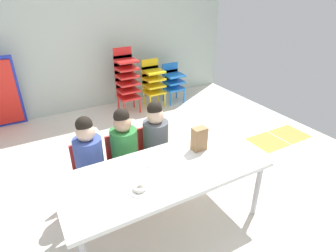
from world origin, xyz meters
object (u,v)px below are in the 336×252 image
craft_table (165,175)px  kid_chair_yellow_stack (153,80)px  seated_child_middle_seat (124,144)px  seated_child_near_camera (88,153)px  paper_bag_brown (199,139)px  paper_plate_near_edge (140,190)px  paper_plate_center_table (158,164)px  seated_child_far_right (155,135)px  kid_chair_red_stack (126,78)px  donut_powdered_on_plate (140,188)px  kid_chair_blue_stack (173,80)px

craft_table → kid_chair_yellow_stack: 2.72m
seated_child_middle_seat → seated_child_near_camera: bearing=180.0°
kid_chair_yellow_stack → craft_table: bearing=-114.5°
craft_table → paper_bag_brown: paper_bag_brown is taller
paper_bag_brown → seated_child_middle_seat: bearing=139.7°
paper_plate_near_edge → paper_bag_brown: bearing=19.9°
craft_table → paper_plate_center_table: size_ratio=9.58×
paper_plate_center_table → seated_child_far_right: bearing=65.1°
kid_chair_yellow_stack → seated_child_far_right: bearing=-115.9°
seated_child_middle_seat → kid_chair_red_stack: (0.79, 1.88, 0.02)m
kid_chair_red_stack → paper_bag_brown: bearing=-95.7°
seated_child_near_camera → seated_child_far_right: (0.69, 0.00, 0.00)m
kid_chair_yellow_stack → paper_plate_near_edge: 2.97m
craft_table → paper_plate_near_edge: paper_plate_near_edge is taller
craft_table → kid_chair_red_stack: (0.66, 2.48, 0.05)m
donut_powdered_on_plate → paper_bag_brown: bearing=19.9°
kid_chair_red_stack → donut_powdered_on_plate: 2.77m
kid_chair_blue_stack → paper_plate_center_table: size_ratio=3.78×
paper_bag_brown → donut_powdered_on_plate: size_ratio=2.05×
seated_child_middle_seat → seated_child_far_right: same height
craft_table → paper_plate_center_table: (-0.01, 0.10, 0.05)m
paper_plate_near_edge → craft_table: bearing=24.2°
kid_chair_blue_stack → paper_plate_near_edge: kid_chair_blue_stack is taller
seated_child_middle_seat → kid_chair_yellow_stack: 2.27m
seated_child_near_camera → paper_plate_center_table: 0.68m
kid_chair_red_stack → kid_chair_yellow_stack: size_ratio=1.30×
craft_table → donut_powdered_on_plate: (-0.29, -0.13, 0.07)m
kid_chair_red_stack → paper_plate_near_edge: size_ratio=5.78×
seated_child_near_camera → kid_chair_red_stack: kid_chair_red_stack is taller
seated_child_near_camera → kid_chair_yellow_stack: 2.47m
craft_table → seated_child_middle_seat: 0.61m
paper_bag_brown → donut_powdered_on_plate: (-0.71, -0.26, -0.09)m
kid_chair_yellow_stack → paper_plate_near_edge: bearing=-118.5°
craft_table → paper_plate_center_table: paper_plate_center_table is taller
kid_chair_blue_stack → paper_plate_center_table: kid_chair_blue_stack is taller
paper_plate_center_table → paper_plate_near_edge: bearing=-139.9°
paper_plate_near_edge → donut_powdered_on_plate: bearing=0.0°
kid_chair_yellow_stack → seated_child_near_camera: bearing=-130.5°
seated_child_near_camera → seated_child_middle_seat: (0.35, 0.00, 0.00)m
paper_plate_near_edge → kid_chair_blue_stack: bearing=55.2°
kid_chair_yellow_stack → kid_chair_blue_stack: (0.39, -0.00, -0.06)m
kid_chair_blue_stack → donut_powdered_on_plate: kid_chair_blue_stack is taller
seated_child_middle_seat → paper_bag_brown: bearing=-40.3°
paper_bag_brown → kid_chair_blue_stack: bearing=64.9°
paper_plate_near_edge → seated_child_far_right: bearing=55.3°
paper_plate_center_table → paper_bag_brown: bearing=3.5°
kid_chair_yellow_stack → paper_plate_center_table: kid_chair_yellow_stack is taller
donut_powdered_on_plate → seated_child_far_right: bearing=55.3°
seated_child_near_camera → kid_chair_red_stack: (1.13, 1.88, 0.02)m
seated_child_far_right → kid_chair_yellow_stack: size_ratio=1.15×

